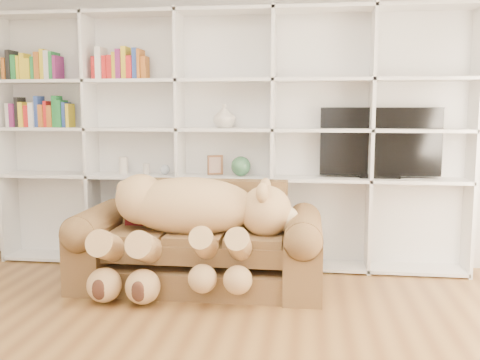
# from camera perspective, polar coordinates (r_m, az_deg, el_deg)

# --- Properties ---
(wall_back) EXTENTS (5.00, 0.02, 2.70)m
(wall_back) POSITION_cam_1_polar(r_m,az_deg,el_deg) (5.19, -1.14, 6.04)
(wall_back) COLOR white
(wall_back) RESTS_ON floor
(bookshelf) EXTENTS (4.43, 0.35, 2.40)m
(bookshelf) POSITION_cam_1_polar(r_m,az_deg,el_deg) (5.10, -4.06, 5.50)
(bookshelf) COLOR white
(bookshelf) RESTS_ON floor
(sofa) EXTENTS (2.05, 0.89, 0.86)m
(sofa) POSITION_cam_1_polar(r_m,az_deg,el_deg) (4.58, -4.36, -7.16)
(sofa) COLOR brown
(sofa) RESTS_ON floor
(teddy_bear) EXTENTS (1.61, 0.86, 0.93)m
(teddy_bear) POSITION_cam_1_polar(r_m,az_deg,el_deg) (4.36, -5.47, -4.10)
(teddy_bear) COLOR tan
(teddy_bear) RESTS_ON sofa
(throw_pillow) EXTENTS (0.36, 0.21, 0.37)m
(throw_pillow) POSITION_cam_1_polar(r_m,az_deg,el_deg) (4.77, -9.86, -3.07)
(throw_pillow) COLOR #50100D
(throw_pillow) RESTS_ON sofa
(gift_box) EXTENTS (0.31, 0.29, 0.25)m
(gift_box) POSITION_cam_1_polar(r_m,az_deg,el_deg) (4.56, 3.97, -9.89)
(gift_box) COLOR #AF3F17
(gift_box) RESTS_ON floor
(tv) EXTENTS (1.08, 0.18, 0.64)m
(tv) POSITION_cam_1_polar(r_m,az_deg,el_deg) (5.04, 14.72, 3.82)
(tv) COLOR black
(tv) RESTS_ON bookshelf
(picture_frame) EXTENTS (0.15, 0.08, 0.18)m
(picture_frame) POSITION_cam_1_polar(r_m,az_deg,el_deg) (5.04, -2.67, 1.62)
(picture_frame) COLOR brown
(picture_frame) RESTS_ON bookshelf
(green_vase) EXTENTS (0.19, 0.19, 0.19)m
(green_vase) POSITION_cam_1_polar(r_m,az_deg,el_deg) (5.00, 0.09, 1.48)
(green_vase) COLOR #326240
(green_vase) RESTS_ON bookshelf
(figurine_tall) EXTENTS (0.09, 0.09, 0.17)m
(figurine_tall) POSITION_cam_1_polar(r_m,az_deg,el_deg) (5.27, -12.34, 1.52)
(figurine_tall) COLOR beige
(figurine_tall) RESTS_ON bookshelf
(figurine_short) EXTENTS (0.06, 0.06, 0.11)m
(figurine_short) POSITION_cam_1_polar(r_m,az_deg,el_deg) (5.20, -9.97, 1.16)
(figurine_short) COLOR beige
(figurine_short) RESTS_ON bookshelf
(snow_globe) EXTENTS (0.09, 0.09, 0.09)m
(snow_globe) POSITION_cam_1_polar(r_m,az_deg,el_deg) (5.15, -8.01, 1.12)
(snow_globe) COLOR silver
(snow_globe) RESTS_ON bookshelf
(shelf_vase) EXTENTS (0.23, 0.23, 0.22)m
(shelf_vase) POSITION_cam_1_polar(r_m,az_deg,el_deg) (5.00, -1.68, 6.82)
(shelf_vase) COLOR beige
(shelf_vase) RESTS_ON bookshelf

